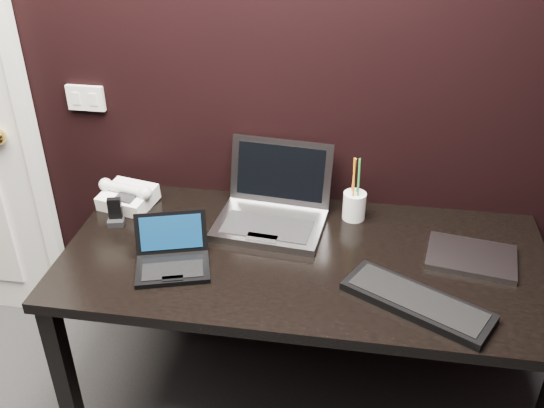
% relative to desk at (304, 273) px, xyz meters
% --- Properties ---
extents(wall_back, '(4.00, 0.00, 4.00)m').
position_rel_desk_xyz_m(wall_back, '(-0.30, 0.40, 0.64)').
color(wall_back, black).
rests_on(wall_back, ground).
extents(wall_switch, '(0.15, 0.02, 0.10)m').
position_rel_desk_xyz_m(wall_switch, '(-0.92, 0.39, 0.46)').
color(wall_switch, silver).
rests_on(wall_switch, wall_back).
extents(desk, '(1.70, 0.80, 0.74)m').
position_rel_desk_xyz_m(desk, '(0.00, 0.00, 0.00)').
color(desk, black).
rests_on(desk, ground).
extents(netbook, '(0.30, 0.28, 0.16)m').
position_rel_desk_xyz_m(netbook, '(-0.44, -0.13, 0.11)').
color(netbook, black).
rests_on(netbook, desk).
extents(silver_laptop, '(0.43, 0.39, 0.27)m').
position_rel_desk_xyz_m(silver_laptop, '(-0.14, 0.20, 0.13)').
color(silver_laptop, gray).
rests_on(silver_laptop, desk).
extents(ext_keyboard, '(0.49, 0.36, 0.03)m').
position_rel_desk_xyz_m(ext_keyboard, '(0.38, -0.21, 0.09)').
color(ext_keyboard, black).
rests_on(ext_keyboard, desk).
extents(closed_laptop, '(0.33, 0.26, 0.02)m').
position_rel_desk_xyz_m(closed_laptop, '(0.58, 0.07, 0.09)').
color(closed_laptop, '#9B9BA1').
rests_on(closed_laptop, desk).
extents(desk_phone, '(0.24, 0.21, 0.12)m').
position_rel_desk_xyz_m(desk_phone, '(-0.73, 0.23, 0.12)').
color(desk_phone, white).
rests_on(desk_phone, desk).
extents(mobile_phone, '(0.07, 0.06, 0.11)m').
position_rel_desk_xyz_m(mobile_phone, '(-0.73, 0.09, 0.12)').
color(mobile_phone, black).
rests_on(mobile_phone, desk).
extents(pen_cup, '(0.11, 0.11, 0.26)m').
position_rel_desk_xyz_m(pen_cup, '(0.16, 0.27, 0.14)').
color(pen_cup, white).
rests_on(pen_cup, desk).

